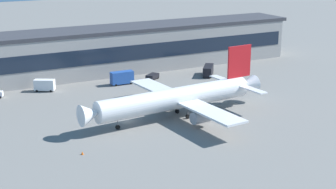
{
  "coord_description": "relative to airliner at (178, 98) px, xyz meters",
  "views": [
    {
      "loc": [
        -45.68,
        -108.29,
        41.71
      ],
      "look_at": [
        11.88,
        1.02,
        5.0
      ],
      "focal_mm": 53.48,
      "sensor_mm": 36.0,
      "label": 1
    }
  ],
  "objects": [
    {
      "name": "stair_truck",
      "position": [
        -24.18,
        39.27,
        -3.05
      ],
      "size": [
        6.39,
        5.11,
        3.55
      ],
      "color": "white",
      "rests_on": "ground_plane"
    },
    {
      "name": "pushback_tractor",
      "position": [
        10.45,
        36.45,
        -3.98
      ],
      "size": [
        5.41,
        4.92,
        1.75
      ],
      "color": "black",
      "rests_on": "ground_plane"
    },
    {
      "name": "airliner",
      "position": [
        0.0,
        0.0,
        0.0
      ],
      "size": [
        52.0,
        44.31,
        16.36
      ],
      "color": "white",
      "rests_on": "ground_plane"
    },
    {
      "name": "traffic_cone_0",
      "position": [
        -29.38,
        -11.82,
        -4.68
      ],
      "size": [
        0.56,
        0.56,
        0.7
      ],
      "primitive_type": "cone",
      "color": "#F2590C",
      "rests_on": "ground_plane"
    },
    {
      "name": "catering_truck",
      "position": [
        -0.45,
        35.46,
        -2.73
      ],
      "size": [
        7.24,
        2.74,
        4.15
      ],
      "color": "#2651A5",
      "rests_on": "ground_plane"
    },
    {
      "name": "ground_plane",
      "position": [
        -12.76,
        2.91,
        -5.03
      ],
      "size": [
        600.0,
        600.0,
        0.0
      ],
      "primitive_type": "plane",
      "color": "slate"
    },
    {
      "name": "terminal_building",
      "position": [
        -12.76,
        52.66,
        2.65
      ],
      "size": [
        169.33,
        17.34,
        15.31
      ],
      "color": "#9E9993",
      "rests_on": "ground_plane"
    },
    {
      "name": "fuel_truck",
      "position": [
        29.23,
        32.21,
        -3.14
      ],
      "size": [
        7.38,
        8.34,
        3.35
      ],
      "color": "black",
      "rests_on": "ground_plane"
    }
  ]
}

